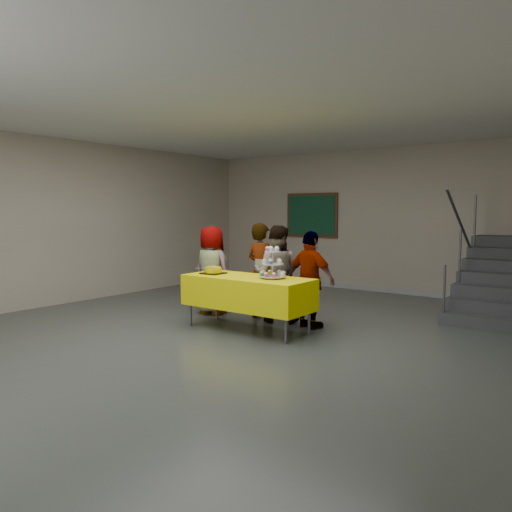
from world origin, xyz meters
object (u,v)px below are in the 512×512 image
at_px(bear_cake, 213,270).
at_px(noticeboard, 312,215).
at_px(schoolchild_d, 311,280).
at_px(staircase, 507,284).
at_px(cupcake_stand, 273,266).
at_px(schoolchild_c, 276,274).
at_px(bake_table, 248,292).
at_px(schoolchild_b, 261,271).
at_px(schoolchild_a, 212,270).

distance_m(bear_cake, noticeboard, 4.51).
bearing_deg(schoolchild_d, staircase, -117.29).
distance_m(cupcake_stand, bear_cake, 1.01).
bearing_deg(schoolchild_c, bear_cake, 27.10).
relative_size(bear_cake, noticeboard, 0.28).
bearing_deg(bear_cake, schoolchild_d, 28.48).
relative_size(bake_table, schoolchild_c, 1.27).
distance_m(schoolchild_c, schoolchild_d, 0.64).
relative_size(bake_table, schoolchild_d, 1.33).
height_order(schoolchild_b, staircase, staircase).
relative_size(schoolchild_c, noticeboard, 1.14).
bearing_deg(schoolchild_d, bake_table, 53.61).
relative_size(bake_table, noticeboard, 1.45).
height_order(bake_table, staircase, staircase).
height_order(schoolchild_b, schoolchild_c, schoolchild_b).
distance_m(bake_table, schoolchild_c, 0.73).
distance_m(cupcake_stand, schoolchild_d, 0.68).
bearing_deg(schoolchild_a, schoolchild_d, -177.15).
relative_size(bear_cake, schoolchild_d, 0.25).
bearing_deg(schoolchild_a, bake_table, 154.91).
bearing_deg(noticeboard, bear_cake, -78.60).
xyz_separation_m(schoolchild_d, staircase, (2.08, 2.84, -0.22)).
height_order(schoolchild_c, staircase, staircase).
relative_size(schoolchild_b, schoolchild_c, 1.02).
bearing_deg(staircase, bake_table, -128.11).
bearing_deg(schoolchild_c, schoolchild_a, -16.40).
xyz_separation_m(schoolchild_d, noticeboard, (-2.14, 3.67, 0.89)).
bearing_deg(schoolchild_d, schoolchild_a, 11.36).
bearing_deg(bake_table, schoolchild_a, 154.48).
bearing_deg(schoolchild_a, bear_cake, 133.99).
bearing_deg(schoolchild_a, cupcake_stand, 162.77).
bearing_deg(bear_cake, bake_table, 3.77).
bearing_deg(bear_cake, schoolchild_b, 68.66).
bearing_deg(bake_table, noticeboard, 109.03).
height_order(schoolchild_a, schoolchild_d, schoolchild_a).
height_order(bake_table, schoolchild_c, schoolchild_c).
xyz_separation_m(cupcake_stand, noticeboard, (-1.87, 4.25, 0.65)).
xyz_separation_m(cupcake_stand, schoolchild_b, (-0.69, 0.68, -0.19)).
relative_size(schoolchild_b, noticeboard, 1.16).
height_order(bear_cake, staircase, staircase).
xyz_separation_m(bear_cake, schoolchild_d, (1.26, 0.68, -0.12)).
relative_size(bear_cake, schoolchild_a, 0.25).
bearing_deg(bear_cake, schoolchild_c, 50.00).
bearing_deg(staircase, cupcake_stand, -124.48).
bearing_deg(noticeboard, schoolchild_c, -67.42).
distance_m(cupcake_stand, noticeboard, 4.69).
distance_m(bear_cake, schoolchild_a, 0.84).
relative_size(cupcake_stand, schoolchild_a, 0.31).
distance_m(bear_cake, schoolchild_b, 0.84).
bearing_deg(schoolchild_b, schoolchild_d, -175.84).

